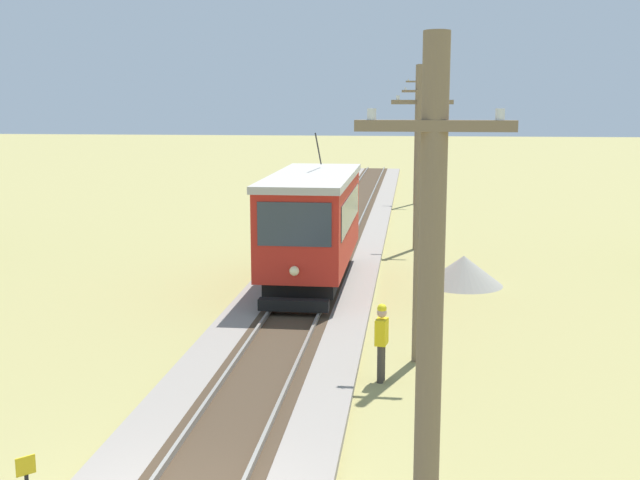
# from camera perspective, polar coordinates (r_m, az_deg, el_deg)

# --- Properties ---
(red_tram) EXTENTS (2.60, 8.54, 4.79)m
(red_tram) POSITION_cam_1_polar(r_m,az_deg,el_deg) (25.82, -0.55, 1.26)
(red_tram) COLOR red
(red_tram) RESTS_ON rail_right
(utility_pole_foreground) EXTENTS (1.40, 0.43, 6.77)m
(utility_pole_foreground) POSITION_cam_1_polar(r_m,az_deg,el_deg) (7.42, 7.88, -11.24)
(utility_pole_foreground) COLOR #7A664C
(utility_pole_foreground) RESTS_ON ground
(utility_pole_near_tram) EXTENTS (1.40, 0.48, 6.98)m
(utility_pole_near_tram) POSITION_cam_1_polar(r_m,az_deg,el_deg) (18.23, 7.28, 1.88)
(utility_pole_near_tram) COLOR #7A664C
(utility_pole_near_tram) RESTS_ON ground
(utility_pole_mid) EXTENTS (1.40, 0.57, 7.45)m
(utility_pole_mid) POSITION_cam_1_polar(r_m,az_deg,el_deg) (32.93, 7.11, 5.95)
(utility_pole_mid) COLOR #7A664C
(utility_pole_mid) RESTS_ON ground
(utility_pole_far) EXTENTS (1.40, 0.66, 8.29)m
(utility_pole_far) POSITION_cam_1_polar(r_m,az_deg,el_deg) (47.69, 7.05, 7.72)
(utility_pole_far) COLOR #7A664C
(utility_pole_far) RESTS_ON ground
(gravel_pile) EXTENTS (2.67, 2.67, 1.01)m
(gravel_pile) POSITION_cam_1_polar(r_m,az_deg,el_deg) (26.95, 10.42, -2.19)
(gravel_pile) COLOR gray
(gravel_pile) RESTS_ON ground
(track_worker) EXTENTS (0.30, 0.42, 1.78)m
(track_worker) POSITION_cam_1_polar(r_m,az_deg,el_deg) (17.45, 4.50, -7.20)
(track_worker) COLOR #38332D
(track_worker) RESTS_ON ground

